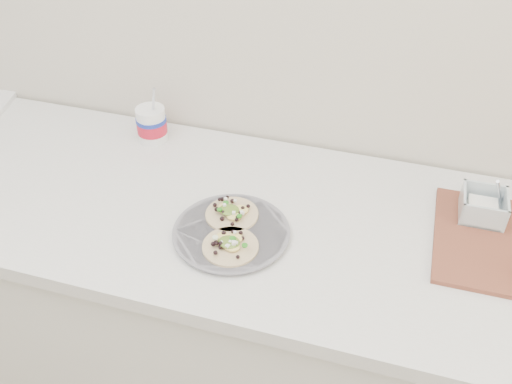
# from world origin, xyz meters

# --- Properties ---
(counter) EXTENTS (2.44, 0.66, 0.90)m
(counter) POSITION_xyz_m (0.00, 1.43, 0.45)
(counter) COLOR silver
(counter) RESTS_ON ground
(taco_plate) EXTENTS (0.27, 0.27, 0.04)m
(taco_plate) POSITION_xyz_m (0.19, 1.32, 0.92)
(taco_plate) COLOR slate
(taco_plate) RESTS_ON counter
(tub) EXTENTS (0.09, 0.09, 0.19)m
(tub) POSITION_xyz_m (-0.15, 1.64, 0.96)
(tub) COLOR white
(tub) RESTS_ON counter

